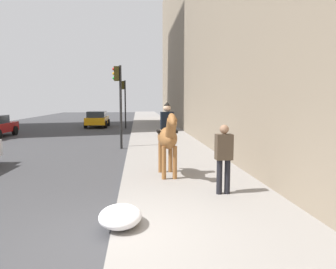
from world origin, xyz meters
The scene contains 7 objects.
sidewalk_slab centered at (0.00, -1.96, 0.06)m, with size 120.00×3.91×0.12m, color gray.
mounted_horse_near centered at (4.15, -1.37, 1.33)m, with size 2.15×0.62×2.22m.
pedestrian_greeting centered at (2.20, -2.55, 1.10)m, with size 0.27×0.41×1.70m.
car_mid_lane centered at (23.55, 3.13, 0.76)m, with size 4.16×1.94×1.44m.
traffic_light_near_curb centered at (10.50, 0.42, 2.73)m, with size 0.20×0.44×4.09m.
traffic_light_far_curb centered at (22.18, 0.65, 2.73)m, with size 0.20×0.44×4.09m.
snow_pile_near centered at (0.44, -0.15, 0.30)m, with size 1.02×0.78×0.35m, color white.
Camera 1 is at (-5.16, -0.49, 2.40)m, focal length 33.69 mm.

